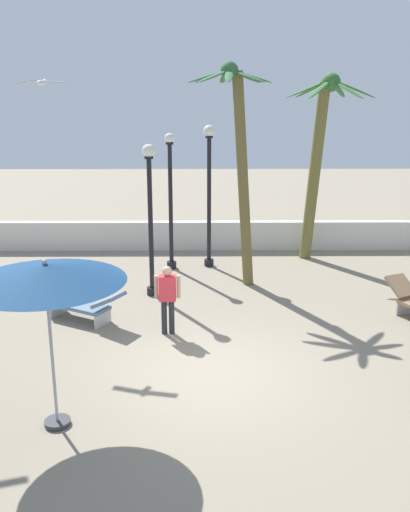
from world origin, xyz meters
TOP-DOWN VIEW (x-y plane):
  - ground_plane at (0.00, 0.00)m, footprint 56.00×56.00m
  - boundary_wall at (0.00, 8.53)m, footprint 25.20×0.30m
  - patio_umbrella_2 at (-2.37, -1.69)m, footprint 2.38×2.38m
  - palm_tree_0 at (3.43, 7.58)m, footprint 2.71×2.45m
  - palm_tree_1 at (0.88, 5.07)m, footprint 2.13×2.13m
  - lamp_post_0 at (0.15, 6.72)m, footprint 0.33×0.33m
  - lamp_post_1 at (-1.34, 4.24)m, footprint 0.32×0.32m
  - lamp_post_3 at (-0.96, 6.50)m, footprint 0.28×0.28m
  - lounge_chair_1 at (-2.66, 2.46)m, footprint 1.89×1.38m
  - guest_1 at (-0.81, 1.80)m, footprint 0.56×0.24m
  - seagull_0 at (-3.50, 3.20)m, footprint 1.17×0.42m

SIDE VIEW (x-z plane):
  - ground_plane at x=0.00m, z-range 0.00..0.00m
  - lounge_chair_1 at x=-2.66m, z-range -0.01..0.81m
  - boundary_wall at x=0.00m, z-range 0.00..0.94m
  - guest_1 at x=-0.81m, z-range 0.15..1.68m
  - lamp_post_3 at x=-0.96m, z-range 0.09..4.01m
  - lamp_post_1 at x=-1.34m, z-range 0.26..4.09m
  - lamp_post_0 at x=0.15m, z-range 0.32..4.44m
  - patio_umbrella_2 at x=-2.37m, z-range 1.14..3.86m
  - palm_tree_0 at x=3.43m, z-range 0.63..6.17m
  - palm_tree_1 at x=0.88m, z-range 0.72..6.47m
  - seagull_0 at x=-3.50m, z-range 5.16..5.30m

